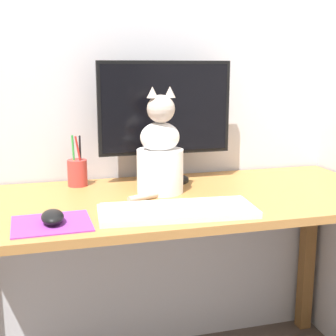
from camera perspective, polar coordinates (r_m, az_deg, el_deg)
wall_back at (r=1.76m, az=-2.25°, el=16.71°), size 7.00×0.04×2.50m
desk at (r=1.52m, az=0.79°, el=-7.10°), size 1.40×0.60×0.71m
monitor at (r=1.64m, az=-0.35°, el=6.39°), size 0.47×0.17×0.42m
keyboard at (r=1.31m, az=1.14°, el=-5.19°), size 0.45×0.20×0.02m
mousepad_left at (r=1.27m, az=-14.02°, el=-6.58°), size 0.21×0.18×0.00m
computer_mouse_left at (r=1.26m, az=-13.89°, el=-5.82°), size 0.06×0.10×0.03m
cat at (r=1.51m, az=-0.98°, el=1.73°), size 0.21×0.20×0.34m
pen_cup at (r=1.64m, az=-10.98°, el=-0.48°), size 0.07×0.07×0.18m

